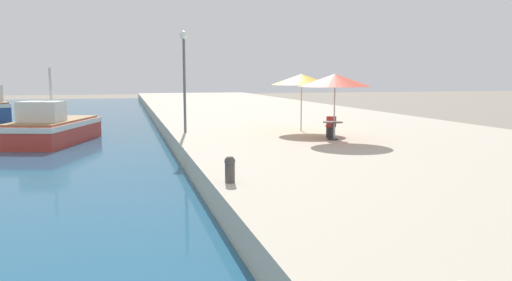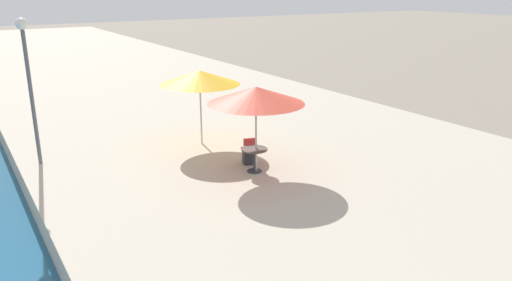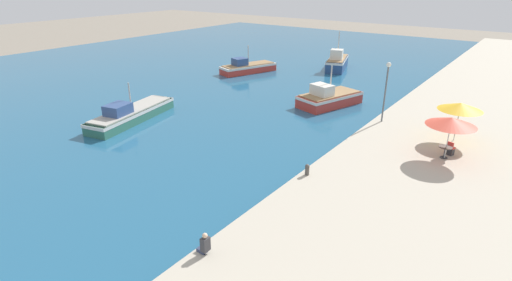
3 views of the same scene
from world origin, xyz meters
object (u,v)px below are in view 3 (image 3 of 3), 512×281
object	(u,v)px
fishing_boat_distant	(337,62)
lamppost	(387,82)
fishing_boat_near	(131,114)
fishing_boat_mid	(329,98)
cafe_umbrella_white	(460,107)
fishing_boat_far	(248,67)
cafe_umbrella_pink	(451,122)
cafe_chair_left	(451,150)
mooring_bollard	(307,169)
person_at_quay	(205,244)
cafe_table	(445,150)

from	to	relation	value
fishing_boat_distant	lamppost	bearing A→B (deg)	-73.47
fishing_boat_near	fishing_boat_mid	distance (m)	17.51
fishing_boat_near	cafe_umbrella_white	xyz separation A→B (m)	(22.72, 9.17, 2.51)
fishing_boat_near	fishing_boat_far	size ratio (longest dim) A/B	1.21
cafe_umbrella_pink	fishing_boat_mid	bearing A→B (deg)	146.52
fishing_boat_distant	cafe_umbrella_pink	world-z (taller)	fishing_boat_distant
cafe_umbrella_pink	cafe_chair_left	bearing A→B (deg)	77.02
fishing_boat_distant	cafe_chair_left	world-z (taller)	fishing_boat_distant
cafe_umbrella_pink	mooring_bollard	bearing A→B (deg)	-129.61
fishing_boat_mid	cafe_umbrella_white	world-z (taller)	fishing_boat_mid
person_at_quay	cafe_table	bearing A→B (deg)	69.92
cafe_chair_left	mooring_bollard	world-z (taller)	cafe_chair_left
fishing_boat_far	cafe_umbrella_pink	size ratio (longest dim) A/B	2.58
fishing_boat_distant	cafe_table	size ratio (longest dim) A/B	8.45
fishing_boat_distant	cafe_umbrella_pink	distance (m)	28.57
fishing_boat_far	person_at_quay	bearing A→B (deg)	-36.17
fishing_boat_near	cafe_table	bearing A→B (deg)	1.86
fishing_boat_near	lamppost	xyz separation A→B (m)	(17.40, 10.02, 3.20)
fishing_boat_mid	cafe_umbrella_pink	xyz separation A→B (m)	(11.67, -7.72, 2.40)
fishing_boat_distant	cafe_table	world-z (taller)	fishing_boat_distant
cafe_table	lamppost	distance (m)	7.37
fishing_boat_far	cafe_chair_left	distance (m)	29.26
fishing_boat_far	cafe_chair_left	size ratio (longest dim) A/B	8.19
person_at_quay	mooring_bollard	distance (m)	8.45
fishing_boat_mid	cafe_umbrella_white	distance (m)	12.51
fishing_boat_far	cafe_table	size ratio (longest dim) A/B	9.31
fishing_boat_near	fishing_boat_mid	bearing A→B (deg)	37.91
fishing_boat_near	mooring_bollard	distance (m)	17.20
cafe_table	cafe_chair_left	bearing A→B (deg)	73.24
fishing_boat_distant	person_at_quay	size ratio (longest dim) A/B	6.90
fishing_boat_mid	lamppost	bearing A→B (deg)	-11.68
fishing_boat_far	cafe_chair_left	bearing A→B (deg)	-7.77
fishing_boat_mid	lamppost	size ratio (longest dim) A/B	1.47
fishing_boat_mid	mooring_bollard	xyz separation A→B (m)	(5.94, -14.64, 0.35)
cafe_umbrella_pink	cafe_umbrella_white	bearing A→B (deg)	92.75
person_at_quay	fishing_boat_distant	bearing A→B (deg)	107.86
fishing_boat_distant	cafe_umbrella_white	bearing A→B (deg)	-64.74
fishing_boat_near	cafe_umbrella_pink	distance (m)	23.72
fishing_boat_distant	cafe_umbrella_white	world-z (taller)	fishing_boat_distant
cafe_umbrella_pink	lamppost	world-z (taller)	lamppost
fishing_boat_far	lamppost	distance (m)	22.83
lamppost	cafe_chair_left	bearing A→B (deg)	-32.25
fishing_boat_near	cafe_umbrella_white	size ratio (longest dim) A/B	3.19
lamppost	cafe_umbrella_white	bearing A→B (deg)	-9.06
fishing_boat_distant	fishing_boat_mid	bearing A→B (deg)	-85.04
fishing_boat_near	person_at_quay	distance (m)	19.74
fishing_boat_mid	fishing_boat_distant	xyz separation A→B (m)	(-6.12, 14.52, 0.19)
cafe_chair_left	person_at_quay	size ratio (longest dim) A/B	0.93
person_at_quay	fishing_boat_mid	bearing A→B (deg)	104.58
mooring_bollard	fishing_boat_mid	bearing A→B (deg)	112.09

